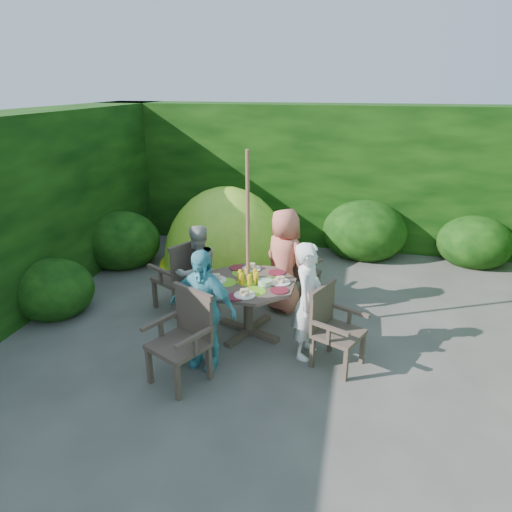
% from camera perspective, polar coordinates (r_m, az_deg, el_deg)
% --- Properties ---
extents(ground, '(60.00, 60.00, 0.00)m').
position_cam_1_polar(ground, '(5.33, 6.06, -11.67)').
color(ground, '#4A4742').
rests_on(ground, ground).
extents(hedge_enclosure, '(9.00, 9.00, 2.50)m').
position_cam_1_polar(hedge_enclosure, '(6.04, 8.16, 5.26)').
color(hedge_enclosure, black).
rests_on(hedge_enclosure, ground).
extents(patio_table, '(1.52, 1.52, 0.81)m').
position_cam_1_polar(patio_table, '(5.38, -0.93, -4.28)').
color(patio_table, '#3E3028').
rests_on(patio_table, ground).
extents(parasol_pole, '(0.06, 0.06, 2.20)m').
position_cam_1_polar(parasol_pole, '(5.18, -1.01, 1.04)').
color(parasol_pole, brown).
rests_on(parasol_pole, ground).
extents(garden_chair_right, '(0.61, 0.65, 0.85)m').
position_cam_1_polar(garden_chair_right, '(4.94, 9.58, -8.62)').
color(garden_chair_right, '#3E3028').
rests_on(garden_chair_right, ground).
extents(garden_chair_left, '(0.70, 0.73, 0.93)m').
position_cam_1_polar(garden_chair_left, '(6.06, -9.43, -2.30)').
color(garden_chair_left, '#3E3028').
rests_on(garden_chair_left, ground).
extents(garden_chair_back, '(0.67, 0.64, 0.86)m').
position_cam_1_polar(garden_chair_back, '(6.27, 4.96, -1.64)').
color(garden_chair_back, '#3E3028').
rests_on(garden_chair_back, ground).
extents(garden_chair_front, '(0.70, 0.67, 0.91)m').
position_cam_1_polar(garden_chair_front, '(4.68, -9.01, -9.84)').
color(garden_chair_front, '#3E3028').
rests_on(garden_chair_front, ground).
extents(child_right, '(0.39, 0.53, 1.32)m').
position_cam_1_polar(child_right, '(4.96, 6.54, -5.58)').
color(child_right, white).
rests_on(child_right, ground).
extents(child_left, '(0.74, 0.75, 1.22)m').
position_cam_1_polar(child_left, '(5.83, -7.33, -1.95)').
color(child_left, '#AAAAA4').
rests_on(child_left, ground).
extents(child_back, '(0.80, 0.75, 1.38)m').
position_cam_1_polar(child_back, '(5.94, 3.59, -0.55)').
color(child_back, '#F17863').
rests_on(child_back, ground).
extents(child_front, '(0.82, 0.46, 1.32)m').
position_cam_1_polar(child_front, '(4.79, -6.68, -6.62)').
color(child_front, '#54B2C4').
rests_on(child_front, ground).
extents(dome_tent, '(2.61, 2.61, 2.58)m').
position_cam_1_polar(dome_tent, '(7.72, -3.61, -0.85)').
color(dome_tent, '#87D128').
rests_on(dome_tent, ground).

